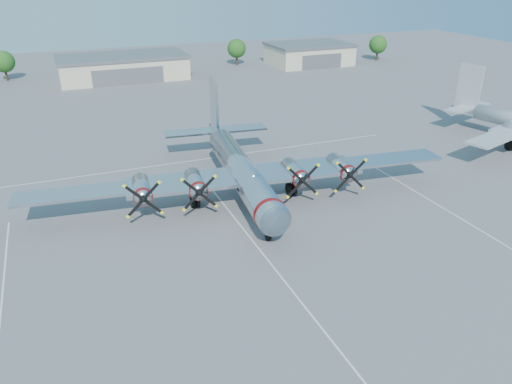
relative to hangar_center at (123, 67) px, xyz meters
name	(u,v)px	position (x,y,z in m)	size (l,w,h in m)	color
ground	(261,251)	(0.00, -81.96, -2.71)	(260.00, 260.00, 0.00)	#5B5B5E
parking_lines	(268,260)	(0.00, -83.71, -2.71)	(60.00, 50.08, 0.01)	silver
hangar_center	(123,67)	(0.00, 0.00, 0.00)	(28.60, 14.60, 5.40)	beige
hangar_east	(309,54)	(48.00, 0.00, 0.00)	(20.60, 14.60, 5.40)	beige
tree_west	(4,62)	(-25.00, 8.04, 1.51)	(4.80, 4.80, 6.64)	#382619
tree_east	(237,49)	(30.00, 6.04, 1.51)	(4.80, 4.80, 6.64)	#382619
tree_far_east	(378,45)	(68.00, -1.96, 1.51)	(4.80, 4.80, 6.64)	#382619
main_bomber_b29	(240,193)	(2.68, -69.29, -2.71)	(47.45, 32.45, 10.49)	silver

